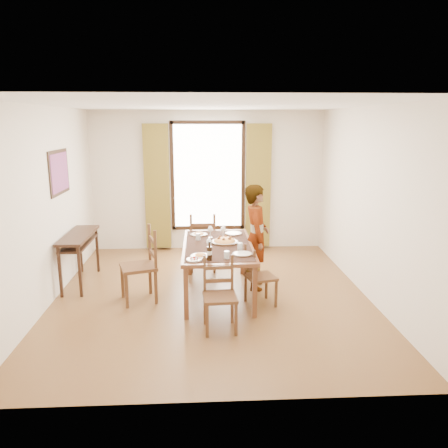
{
  "coord_description": "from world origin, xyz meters",
  "views": [
    {
      "loc": [
        -0.14,
        -5.99,
        2.48
      ],
      "look_at": [
        0.2,
        0.31,
        1.0
      ],
      "focal_mm": 35.0,
      "sensor_mm": 36.0,
      "label": 1
    }
  ],
  "objects_px": {
    "dining_table": "(218,248)",
    "pasta_platter": "(225,239)",
    "console_table": "(79,241)",
    "man": "(256,237)"
  },
  "relations": [
    {
      "from": "console_table",
      "to": "man",
      "type": "relative_size",
      "value": 0.76
    },
    {
      "from": "console_table",
      "to": "pasta_platter",
      "type": "xyz_separation_m",
      "value": [
        2.23,
        -0.46,
        0.12
      ]
    },
    {
      "from": "dining_table",
      "to": "pasta_platter",
      "type": "distance_m",
      "value": 0.17
    },
    {
      "from": "console_table",
      "to": "pasta_platter",
      "type": "distance_m",
      "value": 2.28
    },
    {
      "from": "pasta_platter",
      "to": "console_table",
      "type": "bearing_deg",
      "value": 168.38
    },
    {
      "from": "console_table",
      "to": "man",
      "type": "distance_m",
      "value": 2.73
    },
    {
      "from": "man",
      "to": "console_table",
      "type": "bearing_deg",
      "value": 88.04
    },
    {
      "from": "console_table",
      "to": "pasta_platter",
      "type": "relative_size",
      "value": 3.0
    },
    {
      "from": "console_table",
      "to": "man",
      "type": "bearing_deg",
      "value": -6.23
    },
    {
      "from": "console_table",
      "to": "dining_table",
      "type": "height_order",
      "value": "console_table"
    }
  ]
}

